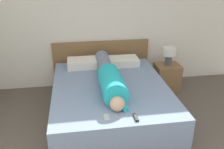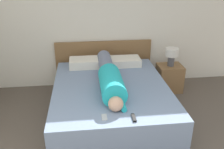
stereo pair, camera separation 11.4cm
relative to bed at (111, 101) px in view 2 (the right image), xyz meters
The scene contains 10 objects.
wall_back 1.61m from the bed, 90.86° to the left, with size 5.47×0.06×2.60m.
bed is the anchor object (origin of this frame).
headboard 1.18m from the bed, 90.00° to the left, with size 1.81×0.04×0.87m.
nightstand 1.40m from the bed, 32.30° to the left, with size 0.44×0.38×0.49m.
table_lamp 1.47m from the bed, 32.30° to the left, with size 0.24×0.24×0.33m.
person_lying 0.41m from the bed, 156.68° to the right, with size 0.32×1.74×0.32m.
pillow_near_headboard 0.93m from the bed, 112.71° to the left, with size 0.59×0.35×0.14m.
pillow_second 0.93m from the bed, 67.25° to the left, with size 0.56×0.35×0.13m.
tv_remote 0.95m from the bed, 79.30° to the right, with size 0.04×0.15×0.02m.
cell_phone 0.89m from the bed, 101.67° to the right, with size 0.06×0.13×0.01m.
Camera 2 is at (-0.36, -0.98, 2.19)m, focal length 40.00 mm.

